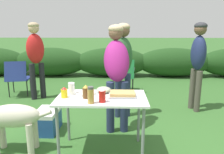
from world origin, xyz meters
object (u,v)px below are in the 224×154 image
object	(u,v)px
camp_chair_near_hedge	(125,74)
ketchup_bottle	(102,95)
standing_person_in_gray_fleece	(36,52)
dog	(8,117)
folding_table	(102,103)
standing_person_in_red_jacket	(117,66)
mustard_bottle	(64,93)
cooler_box	(47,121)
food_tray	(123,94)
camp_chair_green_behind_table	(18,76)
paper_cup_stack	(72,89)
standing_person_in_navy_coat	(123,59)
spice_jar	(91,95)
mixing_bowl	(104,90)
standing_person_in_dark_puffer	(198,56)
plate_stack	(86,93)
beer_bottle	(86,92)

from	to	relation	value
camp_chair_near_hedge	ketchup_bottle	bearing A→B (deg)	-91.89
standing_person_in_gray_fleece	dog	size ratio (longest dim) A/B	1.59
folding_table	standing_person_in_red_jacket	bearing A→B (deg)	75.13
mustard_bottle	cooler_box	xyz separation A→B (m)	(-0.43, 0.58, -0.63)
standing_person_in_gray_fleece	cooler_box	size ratio (longest dim) A/B	3.45
food_tray	camp_chair_green_behind_table	bearing A→B (deg)	136.37
paper_cup_stack	standing_person_in_red_jacket	xyz separation A→B (m)	(0.57, 0.59, 0.19)
standing_person_in_navy_coat	folding_table	bearing A→B (deg)	-117.57
mustard_bottle	spice_jar	bearing A→B (deg)	-29.66
mixing_bowl	cooler_box	xyz separation A→B (m)	(-0.90, 0.36, -0.61)
ketchup_bottle	standing_person_in_dark_puffer	world-z (taller)	standing_person_in_dark_puffer
folding_table	cooler_box	distance (m)	1.15
standing_person_in_navy_coat	camp_chair_near_hedge	xyz separation A→B (m)	(0.08, 1.48, -0.57)
cooler_box	food_tray	bearing A→B (deg)	-113.10
camp_chair_near_hedge	mustard_bottle	bearing A→B (deg)	-101.99
mustard_bottle	standing_person_in_navy_coat	bearing A→B (deg)	58.07
mixing_bowl	spice_jar	size ratio (longest dim) A/B	0.97
standing_person_in_gray_fleece	mustard_bottle	bearing A→B (deg)	-98.81
folding_table	camp_chair_green_behind_table	distance (m)	3.12
standing_person_in_dark_puffer	mustard_bottle	bearing A→B (deg)	-69.65
dog	camp_chair_green_behind_table	bearing A→B (deg)	19.32
mustard_bottle	camp_chair_near_hedge	distance (m)	2.80
paper_cup_stack	ketchup_bottle	size ratio (longest dim) A/B	0.89
standing_person_in_dark_puffer	dog	world-z (taller)	standing_person_in_dark_puffer
ketchup_bottle	standing_person_in_navy_coat	distance (m)	1.38
standing_person_in_red_jacket	dog	distance (m)	1.62
folding_table	standing_person_in_red_jacket	size ratio (longest dim) A/B	0.68
spice_jar	standing_person_in_red_jacket	bearing A→B (deg)	72.66
food_tray	ketchup_bottle	distance (m)	0.33
paper_cup_stack	standing_person_in_gray_fleece	xyz separation A→B (m)	(-1.20, 2.03, 0.22)
plate_stack	paper_cup_stack	world-z (taller)	paper_cup_stack
standing_person_in_red_jacket	camp_chair_near_hedge	bearing A→B (deg)	77.60
paper_cup_stack	standing_person_in_gray_fleece	size ratio (longest dim) A/B	0.09
spice_jar	standing_person_in_gray_fleece	size ratio (longest dim) A/B	0.12
standing_person_in_dark_puffer	dog	size ratio (longest dim) A/B	1.58
plate_stack	ketchup_bottle	xyz separation A→B (m)	(0.24, -0.31, 0.07)
paper_cup_stack	spice_jar	xyz separation A→B (m)	(0.28, -0.32, 0.02)
paper_cup_stack	dog	world-z (taller)	paper_cup_stack
ketchup_bottle	camp_chair_green_behind_table	distance (m)	3.28
food_tray	spice_jar	distance (m)	0.45
beer_bottle	standing_person_in_red_jacket	size ratio (longest dim) A/B	0.10
camp_chair_near_hedge	cooler_box	distance (m)	2.44
dog	mustard_bottle	bearing A→B (deg)	-92.78
spice_jar	dog	distance (m)	1.15
camp_chair_green_behind_table	camp_chair_near_hedge	xyz separation A→B (m)	(2.47, 0.34, 0.00)
plate_stack	spice_jar	distance (m)	0.39
paper_cup_stack	cooler_box	xyz separation A→B (m)	(-0.50, 0.46, -0.65)
paper_cup_stack	standing_person_in_red_jacket	size ratio (longest dim) A/B	0.10
dog	camp_chair_green_behind_table	distance (m)	2.50
paper_cup_stack	dog	xyz separation A→B (m)	(-0.79, -0.12, -0.35)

